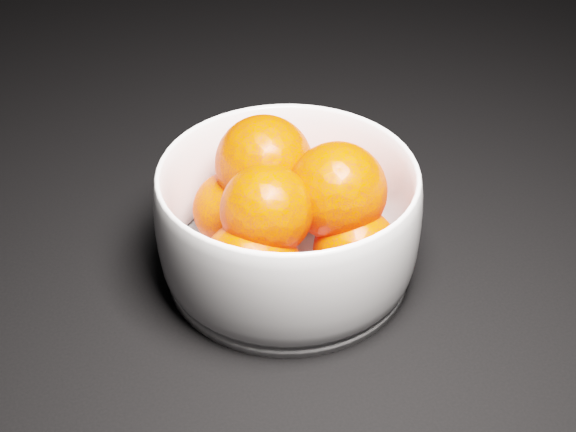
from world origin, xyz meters
name	(u,v)px	position (x,y,z in m)	size (l,w,h in m)	color
ground	(423,76)	(0.00, 0.00, 0.00)	(3.00, 3.00, 0.00)	black
bowl	(288,221)	(-0.25, -0.25, 0.05)	(0.20, 0.20, 0.09)	silver
orange_pile	(288,209)	(-0.25, -0.25, 0.06)	(0.14, 0.14, 0.11)	#F82B00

